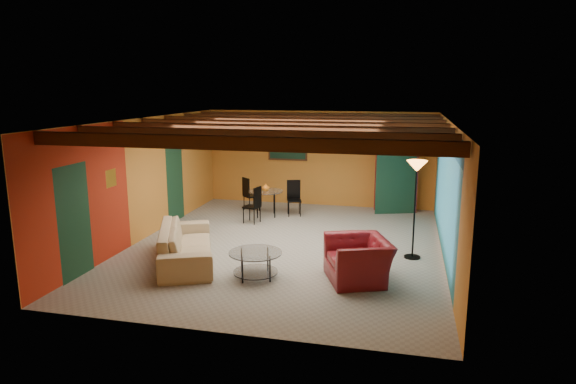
% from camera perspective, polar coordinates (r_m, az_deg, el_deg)
% --- Properties ---
extents(room, '(6.52, 8.01, 2.71)m').
position_cam_1_polar(room, '(10.52, -0.11, 6.37)').
color(room, gray).
rests_on(room, ground).
extents(sofa, '(1.86, 2.64, 0.72)m').
position_cam_1_polar(sofa, '(10.05, -11.50, -5.81)').
color(sofa, tan).
rests_on(sofa, ground).
extents(armchair, '(1.37, 1.46, 0.76)m').
position_cam_1_polar(armchair, '(9.01, 7.97, -7.63)').
color(armchair, maroon).
rests_on(armchair, ground).
extents(coffee_table, '(1.23, 1.23, 0.49)m').
position_cam_1_polar(coffee_table, '(9.11, -3.71, -8.22)').
color(coffee_table, silver).
rests_on(coffee_table, ground).
extents(dining_table, '(2.27, 2.27, 0.94)m').
position_cam_1_polar(dining_table, '(13.28, -2.53, -0.75)').
color(dining_table, white).
rests_on(dining_table, ground).
extents(armoire, '(1.16, 0.83, 1.84)m').
position_cam_1_polar(armoire, '(13.99, 12.16, 1.52)').
color(armoire, maroon).
rests_on(armoire, ground).
extents(floor_lamp, '(0.46, 0.46, 1.98)m').
position_cam_1_polar(floor_lamp, '(10.21, 14.18, -1.97)').
color(floor_lamp, black).
rests_on(floor_lamp, ground).
extents(ceiling_fan, '(1.50, 1.50, 0.44)m').
position_cam_1_polar(ceiling_fan, '(10.41, -0.25, 6.31)').
color(ceiling_fan, '#472614').
rests_on(ceiling_fan, ceiling).
extents(painting, '(1.05, 0.03, 0.65)m').
position_cam_1_polar(painting, '(14.52, -0.04, 5.08)').
color(painting, black).
rests_on(painting, wall_back).
extents(potted_plant, '(0.51, 0.47, 0.49)m').
position_cam_1_polar(potted_plant, '(13.83, 12.37, 6.26)').
color(potted_plant, '#26661E').
rests_on(potted_plant, armoire).
extents(vase, '(0.21, 0.21, 0.20)m').
position_cam_1_polar(vase, '(13.16, -2.55, 1.68)').
color(vase, orange).
rests_on(vase, dining_table).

